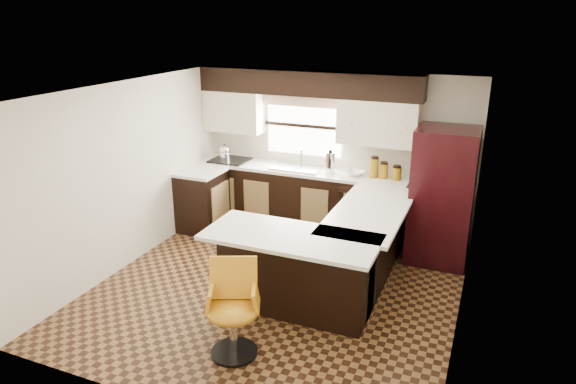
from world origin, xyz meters
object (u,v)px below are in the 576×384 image
at_px(peninsula_return, 296,273).
at_px(refrigerator, 442,196).
at_px(bar_chair, 233,312).
at_px(peninsula_long, 364,246).

relative_size(peninsula_return, refrigerator, 0.91).
xyz_separation_m(peninsula_return, bar_chair, (-0.26, -0.99, 0.03)).
bearing_deg(refrigerator, peninsula_return, -124.65).
height_order(peninsula_long, peninsula_return, same).
relative_size(peninsula_long, peninsula_return, 1.18).
bearing_deg(peninsula_return, bar_chair, -104.57).
relative_size(peninsula_return, bar_chair, 1.73).
xyz_separation_m(peninsula_return, refrigerator, (1.32, 1.90, 0.46)).
bearing_deg(bar_chair, refrigerator, 38.31).
distance_m(peninsula_long, peninsula_return, 1.11).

